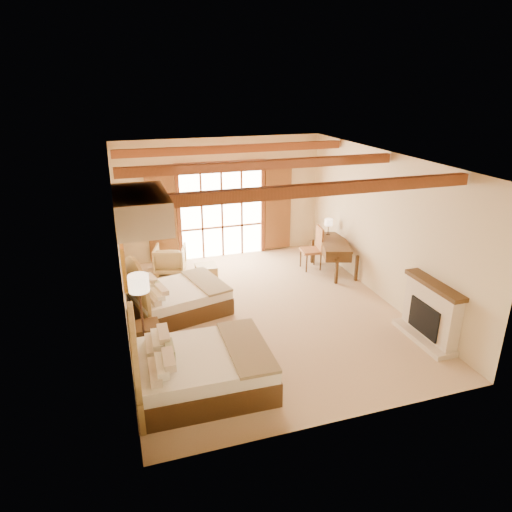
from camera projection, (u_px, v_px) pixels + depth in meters
name	position (u px, v px, depth m)	size (l,w,h in m)	color
floor	(262.00, 311.00, 9.65)	(7.00, 7.00, 0.00)	#CFB38E
wall_back	(221.00, 199.00, 12.18)	(5.50, 5.50, 0.00)	beige
wall_left	(119.00, 254.00, 8.29)	(7.00, 7.00, 0.00)	beige
wall_right	(383.00, 227.00, 9.85)	(7.00, 7.00, 0.00)	beige
ceiling	(263.00, 158.00, 8.49)	(7.00, 7.00, 0.00)	#AF683A
ceiling_beams	(263.00, 165.00, 8.53)	(5.39, 4.60, 0.18)	brown
french_doors	(222.00, 212.00, 12.25)	(3.95, 0.08, 2.60)	white
fireplace	(430.00, 315.00, 8.42)	(0.46, 1.40, 1.16)	beige
painting	(123.00, 261.00, 7.58)	(0.06, 0.95, 0.75)	#C3882C
canopy_valance	(141.00, 209.00, 6.12)	(0.70, 1.40, 0.45)	beige
bed_near	(193.00, 367.00, 7.05)	(2.12, 1.65, 1.38)	#4A3119
bed_far	(173.00, 297.00, 9.44)	(2.16, 1.79, 1.22)	#4A3119
nightstand	(147.00, 338.00, 8.11)	(0.46, 0.46, 0.55)	#4A3119
floor_lamp	(139.00, 289.00, 7.49)	(0.34, 0.34, 1.60)	#332118
armchair	(170.00, 259.00, 11.48)	(0.74, 0.76, 0.69)	tan
ottoman	(206.00, 272.00, 11.12)	(0.49, 0.49, 0.36)	#A58647
desk	(334.00, 255.00, 11.49)	(1.07, 1.63, 0.81)	#4A3119
desk_chair	(312.00, 256.00, 11.70)	(0.54, 0.54, 1.11)	#945B3D
desk_lamp	(329.00, 223.00, 11.75)	(0.20, 0.20, 0.41)	#332118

